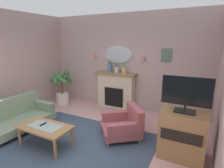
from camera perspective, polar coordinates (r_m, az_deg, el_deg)
floor at (r=4.06m, az=-13.43°, el=-19.72°), size 6.20×6.52×0.10m
wall_back at (r=5.85m, az=3.99°, el=6.90°), size 6.20×0.10×2.97m
patterned_rug at (r=4.16m, az=-11.60°, el=-17.84°), size 3.20×2.40×0.01m
fireplace at (r=5.91m, az=1.11°, el=-2.02°), size 1.36×0.36×1.16m
mantel_vase_right at (r=5.82m, az=-0.76°, el=5.55°), size 0.13×0.13×0.42m
mantel_vase_left at (r=5.71m, az=1.47°, el=5.02°), size 0.13×0.13×0.34m
mantel_vase_centre at (r=5.60m, az=3.78°, el=5.00°), size 0.11×0.11×0.35m
wall_mirror at (r=5.84m, az=1.78°, el=9.16°), size 0.96×0.06×0.56m
wall_sconce_left at (r=6.21m, az=-5.60°, el=8.90°), size 0.14×0.14×0.14m
wall_sconce_right at (r=5.48m, az=9.67°, el=8.17°), size 0.14×0.14×0.14m
framed_picture at (r=5.37m, az=16.59°, el=8.67°), size 0.28×0.03×0.36m
coffee_table at (r=4.09m, az=-20.18°, el=-12.95°), size 1.10×0.60×0.45m
tv_remote at (r=4.13m, az=-20.72°, el=-11.69°), size 0.04×0.16×0.02m
floral_couch at (r=5.10m, az=-28.26°, el=-9.20°), size 0.93×1.75×0.76m
armchair_beside_couch at (r=4.23m, az=3.87°, el=-12.36°), size 1.14×1.14×0.71m
tv_cabinet at (r=3.74m, az=21.12°, el=-14.47°), size 0.80×0.57×0.90m
tv_flatscreen at (r=3.43m, az=22.19°, el=-2.76°), size 0.84×0.24×0.65m
potted_plant_corner_palm at (r=6.47m, az=-15.38°, el=-0.42°), size 0.75×0.80×1.28m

